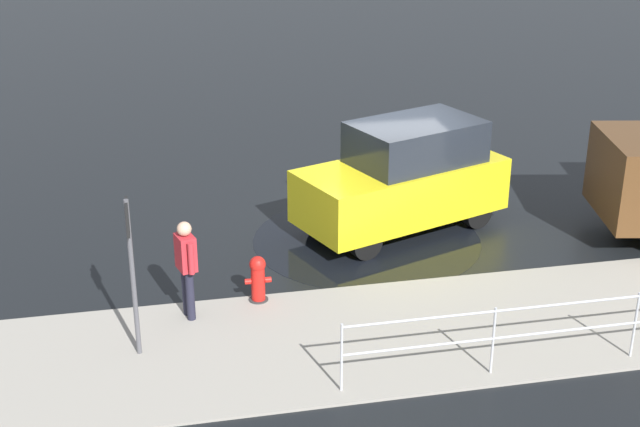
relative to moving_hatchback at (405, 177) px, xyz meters
The scene contains 8 objects.
ground_plane 1.10m from the moving_hatchback, 67.82° to the right, with size 60.00×60.00×0.00m, color black.
kerb_strip 3.96m from the moving_hatchback, 87.69° to the left, with size 24.00×3.20×0.04m, color gray.
moving_hatchback is the anchor object (origin of this frame).
fire_hydrant 3.97m from the moving_hatchback, 37.47° to the left, with size 0.42×0.31×0.80m.
pedestrian 5.01m from the moving_hatchback, 32.51° to the left, with size 0.33×0.55×1.62m.
metal_railing 5.44m from the moving_hatchback, 109.64° to the left, with size 8.47×0.04×1.05m.
sign_post 6.20m from the moving_hatchback, 35.84° to the left, with size 0.07×0.44×2.40m.
puddle_patch 1.37m from the moving_hatchback, 26.26° to the left, with size 4.20×4.20×0.01m, color black.
Camera 1 is at (4.56, 15.26, 6.79)m, focal length 50.00 mm.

